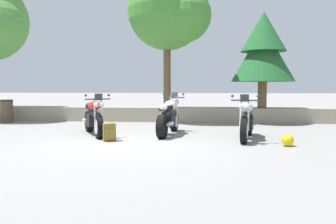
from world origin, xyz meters
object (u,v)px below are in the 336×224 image
at_px(trash_bin, 7,111).
at_px(rider_backpack, 109,131).
at_px(motorcycle_red_near_left, 94,118).
at_px(leafy_tree_mid_left, 171,12).
at_px(motorcycle_white_centre, 169,117).
at_px(pine_tree_mid_right, 263,49).
at_px(rider_helmet, 288,140).
at_px(motorcycle_silver_far_right, 246,120).

bearing_deg(trash_bin, rider_backpack, -36.82).
distance_m(motorcycle_red_near_left, leafy_tree_mid_left, 5.43).
bearing_deg(motorcycle_white_centre, motorcycle_red_near_left, -171.82).
height_order(rider_backpack, leafy_tree_mid_left, leafy_tree_mid_left).
relative_size(motorcycle_red_near_left, leafy_tree_mid_left, 0.36).
xyz_separation_m(rider_backpack, trash_bin, (-5.03, 3.76, 0.19)).
relative_size(leafy_tree_mid_left, trash_bin, 6.03).
bearing_deg(pine_tree_mid_right, rider_backpack, -134.78).
height_order(motorcycle_white_centre, pine_tree_mid_right, pine_tree_mid_right).
relative_size(rider_backpack, pine_tree_mid_right, 0.13).
height_order(rider_helmet, pine_tree_mid_right, pine_tree_mid_right).
height_order(motorcycle_silver_far_right, rider_helmet, motorcycle_silver_far_right).
height_order(motorcycle_red_near_left, motorcycle_white_centre, same).
bearing_deg(rider_backpack, rider_helmet, -3.87).
relative_size(motorcycle_white_centre, motorcycle_silver_far_right, 1.01).
relative_size(motorcycle_red_near_left, trash_bin, 2.19).
bearing_deg(pine_tree_mid_right, motorcycle_red_near_left, -145.38).
relative_size(rider_helmet, trash_bin, 0.33).
bearing_deg(rider_helmet, pine_tree_mid_right, 85.85).
relative_size(motorcycle_silver_far_right, leafy_tree_mid_left, 0.39).
xyz_separation_m(motorcycle_silver_far_right, leafy_tree_mid_left, (-2.29, 3.89, 3.67)).
height_order(motorcycle_red_near_left, motorcycle_silver_far_right, same).
relative_size(motorcycle_white_centre, leafy_tree_mid_left, 0.40).
bearing_deg(rider_backpack, trash_bin, 143.18).
bearing_deg(pine_tree_mid_right, leafy_tree_mid_left, -178.03).
bearing_deg(leafy_tree_mid_left, rider_backpack, -104.24).
bearing_deg(rider_backpack, motorcycle_white_centre, 42.59).
xyz_separation_m(motorcycle_red_near_left, rider_helmet, (4.95, -1.25, -0.35)).
xyz_separation_m(rider_helmet, pine_tree_mid_right, (0.36, 4.91, 2.63)).
bearing_deg(motorcycle_white_centre, trash_bin, 158.66).
distance_m(motorcycle_white_centre, pine_tree_mid_right, 5.18).
xyz_separation_m(rider_helmet, trash_bin, (-9.26, 4.05, 0.30)).
bearing_deg(leafy_tree_mid_left, trash_bin, -173.13).
bearing_deg(rider_helmet, trash_bin, 156.38).
height_order(motorcycle_red_near_left, rider_backpack, motorcycle_red_near_left).
height_order(motorcycle_red_near_left, pine_tree_mid_right, pine_tree_mid_right).
bearing_deg(motorcycle_silver_far_right, pine_tree_mid_right, 73.94).
xyz_separation_m(motorcycle_white_centre, rider_helmet, (2.86, -1.55, -0.35)).
xyz_separation_m(motorcycle_white_centre, motorcycle_silver_far_right, (2.06, -0.65, 0.00)).
height_order(rider_helmet, trash_bin, trash_bin).
bearing_deg(leafy_tree_mid_left, motorcycle_silver_far_right, -59.52).
bearing_deg(trash_bin, motorcycle_silver_far_right, -20.41).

